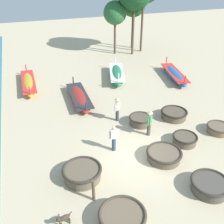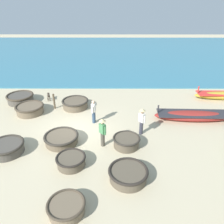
# 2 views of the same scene
# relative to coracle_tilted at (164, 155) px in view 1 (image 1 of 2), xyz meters

# --- Properties ---
(ground_plane) EXTENTS (80.00, 80.00, 0.00)m
(ground_plane) POSITION_rel_coracle_tilted_xyz_m (-1.23, 0.64, -0.28)
(ground_plane) COLOR #C6B793
(coracle_tilted) EXTENTS (1.91, 1.91, 0.52)m
(coracle_tilted) POSITION_rel_coracle_tilted_xyz_m (0.00, 0.00, 0.00)
(coracle_tilted) COLOR brown
(coracle_tilted) RESTS_ON ground
(coracle_weathered) EXTENTS (1.95, 1.95, 0.61)m
(coracle_weathered) POSITION_rel_coracle_tilted_xyz_m (-3.56, -2.94, 0.05)
(coracle_weathered) COLOR brown
(coracle_weathered) RESTS_ON ground
(coracle_nearest) EXTENTS (1.94, 1.94, 0.62)m
(coracle_nearest) POSITION_rel_coracle_tilted_xyz_m (-4.44, 0.09, 0.05)
(coracle_nearest) COLOR brown
(coracle_nearest) RESTS_ON ground
(coracle_far_left) EXTENTS (1.78, 1.78, 0.55)m
(coracle_far_left) POSITION_rel_coracle_tilted_xyz_m (2.75, 3.52, 0.02)
(coracle_far_left) COLOR brown
(coracle_far_left) RESTS_ON ground
(coracle_upturned) EXTENTS (1.80, 1.80, 0.57)m
(coracle_upturned) POSITION_rel_coracle_tilted_xyz_m (0.87, -2.65, 0.03)
(coracle_upturned) COLOR #4C473F
(coracle_upturned) RESTS_ON ground
(coracle_front_left) EXTENTS (1.48, 1.48, 0.57)m
(coracle_front_left) POSITION_rel_coracle_tilted_xyz_m (0.29, 3.58, 0.02)
(coracle_front_left) COLOR brown
(coracle_front_left) RESTS_ON ground
(coracle_center) EXTENTS (1.46, 1.46, 0.48)m
(coracle_center) POSITION_rel_coracle_tilted_xyz_m (4.45, 1.12, -0.02)
(coracle_center) COLOR brown
(coracle_center) RESTS_ON ground
(coracle_far_right) EXTENTS (1.44, 1.44, 0.52)m
(coracle_far_right) POSITION_rel_coracle_tilted_xyz_m (1.84, 0.84, -0.00)
(coracle_far_right) COLOR brown
(coracle_far_right) RESTS_ON ground
(long_boat_red_hull) EXTENTS (2.15, 5.34, 1.22)m
(long_boat_red_hull) POSITION_rel_coracle_tilted_xyz_m (6.45, 9.53, 0.07)
(long_boat_red_hull) COLOR #285693
(long_boat_red_hull) RESTS_ON ground
(long_boat_green_hull) EXTENTS (1.39, 5.07, 1.02)m
(long_boat_green_hull) POSITION_rel_coracle_tilted_xyz_m (-2.64, 8.12, 0.02)
(long_boat_green_hull) COLOR maroon
(long_boat_green_hull) RESTS_ON ground
(long_boat_ochre_hull) EXTENTS (2.63, 5.17, 1.38)m
(long_boat_ochre_hull) POSITION_rel_coracle_tilted_xyz_m (1.57, 11.26, 0.11)
(long_boat_ochre_hull) COLOR #237551
(long_boat_ochre_hull) RESTS_ON ground
(long_boat_blue_hull) EXTENTS (1.14, 5.61, 1.05)m
(long_boat_blue_hull) POSITION_rel_coracle_tilted_xyz_m (-6.03, 12.16, 0.02)
(long_boat_blue_hull) COLOR gold
(long_boat_blue_hull) RESTS_ON ground
(fisherman_hauling) EXTENTS (0.52, 0.28, 1.57)m
(fisherman_hauling) POSITION_rel_coracle_tilted_xyz_m (-2.24, 1.63, 0.55)
(fisherman_hauling) COLOR #2D425B
(fisherman_hauling) RESTS_ON ground
(fisherman_crouching) EXTENTS (0.43, 0.38, 1.67)m
(fisherman_crouching) POSITION_rel_coracle_tilted_xyz_m (-0.95, 4.51, 0.67)
(fisherman_crouching) COLOR #383842
(fisherman_crouching) RESTS_ON ground
(fisherman_standing_right) EXTENTS (0.42, 0.39, 1.67)m
(fisherman_standing_right) POSITION_rel_coracle_tilted_xyz_m (0.25, 2.30, 0.67)
(fisherman_standing_right) COLOR #4C473D
(fisherman_standing_right) RESTS_ON ground
(dog) EXTENTS (0.67, 0.33, 0.55)m
(dog) POSITION_rel_coracle_tilted_xyz_m (-5.78, -2.22, 0.09)
(dog) COLOR #3D3328
(dog) RESTS_ON ground
(mooring_post_mid_beach) EXTENTS (0.14, 0.14, 1.13)m
(mooring_post_mid_beach) POSITION_rel_coracle_tilted_xyz_m (-4.29, -1.40, 0.28)
(mooring_post_mid_beach) COLOR brown
(mooring_post_mid_beach) RESTS_ON ground
(tree_right_mid) EXTENTS (2.78, 2.78, 6.34)m
(tree_right_mid) POSITION_rel_coracle_tilted_xyz_m (6.76, 19.78, 4.64)
(tree_right_mid) COLOR #4C3D2D
(tree_right_mid) RESTS_ON ground
(tree_rightmost) EXTENTS (2.49, 2.49, 5.68)m
(tree_rightmost) POSITION_rel_coracle_tilted_xyz_m (3.97, 18.24, 4.11)
(tree_rightmost) COLOR #4C3D2D
(tree_rightmost) RESTS_ON ground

